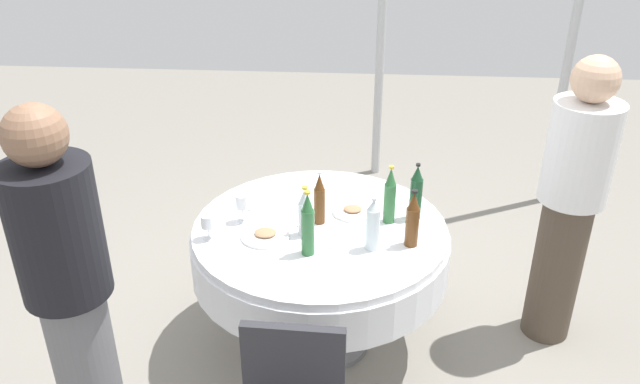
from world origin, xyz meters
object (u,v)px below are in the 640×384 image
object	(u,v)px
bottle_clear_south	(305,213)
plate_far	(265,235)
bottle_green_left	(390,196)
bottle_brown_rear	(319,199)
person_rear	(70,293)
bottle_green_front	(308,225)
bottle_dark_green_outer	(416,193)
wine_glass_front	(208,222)
bottle_brown_east	(413,220)
wine_glass_south	(242,203)
bottle_clear_north	(373,225)
plate_right	(261,200)
dining_table	(320,251)
person_outer	(570,201)
plate_near	(353,211)

from	to	relation	value
bottle_clear_south	plate_far	bearing A→B (deg)	12.24
plate_far	bottle_clear_south	bearing A→B (deg)	-167.76
bottle_green_left	bottle_clear_south	bearing A→B (deg)	20.85
bottle_clear_south	bottle_brown_rear	bearing A→B (deg)	-116.70
bottle_green_left	person_rear	world-z (taller)	person_rear
bottle_green_front	bottle_brown_rear	bearing A→B (deg)	-96.32
bottle_dark_green_outer	wine_glass_front	xyz separation A→B (m)	(1.02, 0.28, -0.05)
bottle_brown_rear	bottle_brown_east	distance (m)	0.49
bottle_green_left	wine_glass_south	world-z (taller)	bottle_green_left
bottle_green_front	wine_glass_south	world-z (taller)	bottle_green_front
bottle_brown_rear	bottle_brown_east	size ratio (longest dim) A/B	0.97
bottle_clear_north	plate_far	xyz separation A→B (m)	(0.53, -0.06, -0.12)
bottle_green_front	bottle_green_left	world-z (taller)	bottle_green_front
plate_right	person_rear	size ratio (longest dim) A/B	0.15
dining_table	person_rear	distance (m)	1.28
bottle_brown_rear	plate_far	bearing A→B (deg)	32.79
plate_far	person_rear	xyz separation A→B (m)	(0.67, 0.70, 0.13)
bottle_brown_rear	plate_far	xyz separation A→B (m)	(0.26, 0.17, -0.12)
wine_glass_south	bottle_clear_north	bearing A→B (deg)	162.59
bottle_green_front	wine_glass_front	world-z (taller)	bottle_green_front
bottle_clear_south	dining_table	bearing A→B (deg)	-128.07
plate_right	bottle_dark_green_outer	bearing A→B (deg)	171.51
wine_glass_south	person_rear	world-z (taller)	person_rear
bottle_green_left	plate_far	bearing A→B (deg)	18.19
bottle_green_front	bottle_brown_east	distance (m)	0.50
plate_far	plate_right	bearing A→B (deg)	-78.02
bottle_green_front	wine_glass_front	bearing A→B (deg)	-10.82
person_rear	person_outer	bearing A→B (deg)	-107.31
bottle_dark_green_outer	bottle_brown_rear	bearing A→B (deg)	9.59
bottle_dark_green_outer	plate_right	size ratio (longest dim) A/B	1.24
bottle_green_left	plate_far	xyz separation A→B (m)	(0.61, 0.20, -0.14)
person_outer	bottle_green_left	bearing A→B (deg)	-91.57
bottle_clear_north	wine_glass_south	bearing A→B (deg)	-17.41
dining_table	bottle_dark_green_outer	world-z (taller)	bottle_dark_green_outer
bottle_dark_green_outer	wine_glass_front	world-z (taller)	bottle_dark_green_outer
dining_table	bottle_clear_south	distance (m)	0.29
dining_table	plate_near	bearing A→B (deg)	-138.07
bottle_green_left	bottle_brown_rear	bearing A→B (deg)	5.74
dining_table	wine_glass_front	world-z (taller)	wine_glass_front
bottle_brown_rear	person_rear	world-z (taller)	person_rear
plate_far	person_outer	xyz separation A→B (m)	(-1.54, -0.30, 0.09)
person_outer	person_rear	world-z (taller)	person_rear
bottle_green_front	wine_glass_south	xyz separation A→B (m)	(0.36, -0.27, -0.05)
dining_table	bottle_green_front	bearing A→B (deg)	81.56
bottle_clear_north	bottle_green_front	size ratio (longest dim) A/B	0.83
plate_right	bottle_green_left	bearing A→B (deg)	166.15
bottle_green_left	bottle_green_front	bearing A→B (deg)	40.29
dining_table	wine_glass_front	bearing A→B (deg)	16.66
dining_table	bottle_brown_east	world-z (taller)	bottle_brown_east
bottle_green_left	wine_glass_front	xyz separation A→B (m)	(0.89, 0.23, -0.05)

